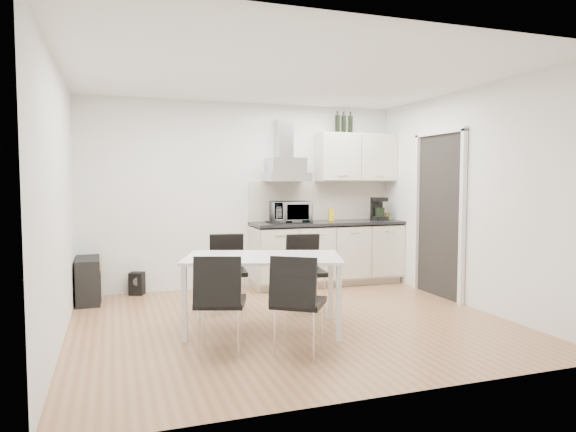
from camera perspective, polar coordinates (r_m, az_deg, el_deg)
name	(u,v)px	position (r m, az deg, el deg)	size (l,w,h in m)	color
ground	(291,322)	(5.60, 0.37, -11.69)	(4.50, 4.50, 0.00)	#A3754F
wall_back	(245,195)	(7.31, -4.81, 2.30)	(4.50, 0.10, 2.60)	white
wall_front	(388,212)	(3.57, 11.03, 0.48)	(4.50, 0.10, 2.60)	white
wall_left	(58,204)	(5.12, -24.16, 1.24)	(0.10, 4.00, 2.60)	white
wall_right	(469,198)	(6.50, 19.47, 1.88)	(0.10, 4.00, 2.60)	white
ceiling	(291,75)	(5.50, 0.38, 15.38)	(4.50, 4.50, 0.00)	white
doorway	(438,216)	(6.92, 16.34, -0.01)	(0.08, 1.04, 2.10)	white
kitchenette	(329,227)	(7.47, 4.58, -1.27)	(2.22, 0.64, 2.52)	beige
dining_table	(263,263)	(5.20, -2.79, -5.24)	(1.75, 1.32, 0.75)	white
chair_far_left	(228,273)	(6.01, -6.68, -6.33)	(0.44, 0.50, 0.88)	black
chair_far_right	(306,273)	(5.96, 2.04, -6.40)	(0.44, 0.50, 0.88)	black
chair_near_left	(221,303)	(4.60, -7.51, -9.56)	(0.44, 0.50, 0.88)	black
chair_near_right	(299,304)	(4.53, 1.19, -9.72)	(0.44, 0.50, 0.88)	black
guitar_amp	(88,280)	(6.86, -21.32, -6.66)	(0.31, 0.67, 0.55)	black
floor_speaker	(137,284)	(7.13, -16.44, -7.21)	(0.18, 0.16, 0.30)	black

